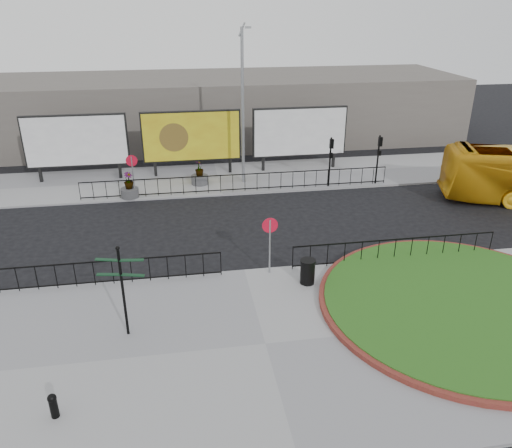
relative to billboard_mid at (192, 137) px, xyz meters
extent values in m
plane|color=black|center=(1.50, -12.97, -2.60)|extent=(90.00, 90.00, 0.00)
cube|color=gray|center=(1.50, -17.97, -2.54)|extent=(30.00, 10.00, 0.12)
cube|color=gray|center=(1.50, -0.97, -2.54)|extent=(44.00, 6.00, 0.12)
cylinder|color=maroon|center=(9.00, -16.97, -2.39)|extent=(10.40, 10.40, 0.18)
cylinder|color=#1F4E14|center=(9.00, -16.97, -2.37)|extent=(10.00, 10.00, 0.22)
cylinder|color=gray|center=(-3.50, -3.57, -1.28)|extent=(0.07, 0.07, 2.40)
cylinder|color=#B90C24|center=(-3.50, -3.57, -0.33)|extent=(0.64, 0.03, 0.64)
cylinder|color=white|center=(-3.50, -3.55, -0.33)|extent=(0.50, 0.03, 0.50)
cylinder|color=gray|center=(2.50, -13.37, -1.28)|extent=(0.07, 0.07, 2.40)
cylinder|color=#B90C24|center=(2.50, -13.37, -0.33)|extent=(0.64, 0.03, 0.64)
cylinder|color=white|center=(2.50, -13.35, -0.33)|extent=(0.50, 0.03, 0.50)
cube|color=black|center=(-9.40, 0.03, -1.98)|extent=(0.18, 0.18, 1.00)
cube|color=black|center=(-4.60, 0.03, -1.98)|extent=(0.18, 0.18, 1.00)
cube|color=black|center=(-7.00, 0.03, 0.02)|extent=(6.20, 0.25, 3.20)
cube|color=white|center=(-7.00, -0.13, 0.02)|extent=(6.00, 0.06, 3.00)
cube|color=black|center=(-2.40, 0.03, -1.98)|extent=(0.18, 0.18, 1.00)
cube|color=black|center=(2.40, 0.03, -1.98)|extent=(0.18, 0.18, 1.00)
cube|color=black|center=(0.00, 0.03, 0.02)|extent=(6.20, 0.25, 3.20)
cube|color=#CBCD1C|center=(0.00, -0.13, 0.02)|extent=(6.00, 0.06, 3.00)
cube|color=black|center=(4.60, 0.03, -1.98)|extent=(0.18, 0.18, 1.00)
cube|color=black|center=(9.40, 0.03, -1.98)|extent=(0.18, 0.18, 1.00)
cube|color=black|center=(7.00, 0.03, 0.02)|extent=(6.20, 0.25, 3.20)
cube|color=white|center=(7.00, -0.13, 0.02)|extent=(6.00, 0.06, 3.00)
cylinder|color=gray|center=(3.00, -1.97, 2.02)|extent=(0.18, 0.18, 9.00)
cylinder|color=gray|center=(3.00, -1.97, 6.37)|extent=(0.43, 0.10, 0.77)
cube|color=gray|center=(3.35, -1.97, 6.47)|extent=(0.35, 0.15, 0.12)
cylinder|color=black|center=(8.00, -3.57, -0.98)|extent=(0.10, 0.10, 3.00)
cube|color=black|center=(8.00, -3.69, 0.17)|extent=(0.22, 0.18, 0.55)
cube|color=black|center=(8.00, -3.69, -0.53)|extent=(0.20, 0.16, 0.30)
cylinder|color=black|center=(11.00, -3.57, -0.98)|extent=(0.10, 0.10, 3.00)
cube|color=black|center=(11.00, -3.69, 0.17)|extent=(0.22, 0.18, 0.55)
cube|color=black|center=(11.00, -3.69, -0.53)|extent=(0.20, 0.16, 0.30)
cube|color=#5C5751|center=(1.50, 9.03, -0.10)|extent=(40.00, 10.00, 5.00)
cylinder|color=black|center=(-3.00, -16.68, -0.88)|extent=(0.09, 0.09, 3.21)
sphere|color=black|center=(-3.00, -16.68, 0.78)|extent=(0.14, 0.14, 0.14)
cube|color=#0D321A|center=(-3.39, -16.58, 0.34)|extent=(0.76, 0.33, 0.03)
cube|color=#0D321A|center=(-2.60, -16.73, 0.34)|extent=(0.76, 0.22, 0.03)
cube|color=#0D321A|center=(-3.40, -16.62, -0.17)|extent=(0.76, 0.26, 0.03)
cube|color=#0D321A|center=(-2.62, -16.79, -0.17)|extent=(0.76, 0.33, 0.03)
cylinder|color=black|center=(-4.70, -20.14, -2.17)|extent=(0.22, 0.22, 0.62)
sphere|color=black|center=(-4.70, -20.14, -1.84)|extent=(0.25, 0.25, 0.25)
cylinder|color=black|center=(3.84, -14.43, -2.00)|extent=(0.58, 0.58, 0.97)
cylinder|color=black|center=(3.84, -14.43, -1.48)|extent=(0.62, 0.62, 0.06)
cylinder|color=#4C4C4F|center=(-3.79, -3.57, -2.21)|extent=(1.02, 1.02, 0.53)
imported|color=#1F4E14|center=(-3.79, -3.57, -1.47)|extent=(0.75, 0.75, 0.95)
cylinder|color=#4C4C4F|center=(0.30, -1.97, -2.21)|extent=(1.04, 1.04, 0.54)
imported|color=#1F4E14|center=(0.30, -1.97, -1.48)|extent=(0.72, 0.72, 0.92)
camera|label=1|loc=(-0.96, -31.10, 7.88)|focal=35.00mm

